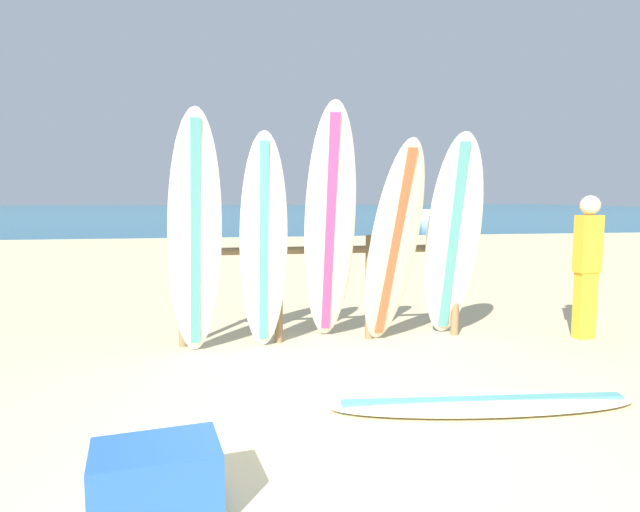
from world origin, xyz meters
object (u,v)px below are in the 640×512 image
surfboard_leaning_center_right (453,240)px  small_boat_offshore (429,216)px  surfboard_leaning_center_left (330,231)px  cooler_box (156,481)px  surfboard_leaning_far_left (195,236)px  surfboard_rack (324,275)px  surfboard_leaning_center (393,247)px  surfboard_leaning_left (264,245)px  beachgoer_standing (587,261)px  surfboard_lying_on_sand (483,403)px

surfboard_leaning_center_right → small_boat_offshore: (10.37, 28.39, -0.83)m
surfboard_leaning_center_left → cooler_box: (-1.34, -2.74, -1.02)m
surfboard_leaning_center_right → surfboard_leaning_center_left: bearing=-176.9°
surfboard_leaning_far_left → surfboard_leaning_center_left: (1.31, 0.08, 0.03)m
surfboard_leaning_center_right → small_boat_offshore: bearing=69.9°
surfboard_rack → cooler_box: size_ratio=5.12×
surfboard_leaning_center → small_boat_offshore: (11.07, 28.55, -0.79)m
surfboard_leaning_center → surfboard_leaning_center_left: bearing=171.9°
surfboard_leaning_center_right → small_boat_offshore: size_ratio=1.00×
surfboard_leaning_left → small_boat_offshore: 31.05m
surfboard_rack → surfboard_leaning_center_right: bearing=-12.0°
surfboard_leaning_far_left → surfboard_leaning_center: bearing=-0.3°
surfboard_leaning_left → beachgoer_standing: (3.49, -0.00, -0.22)m
surfboard_rack → small_boat_offshore: surfboard_rack is taller
surfboard_lying_on_sand → small_boat_offshore: 32.06m
surfboard_leaning_center → beachgoer_standing: (2.20, 0.07, -0.19)m
surfboard_leaning_center_right → cooler_box: 3.99m
beachgoer_standing → small_boat_offshore: size_ratio=0.71×
surfboard_leaning_center_left → surfboard_leaning_center: 0.66m
surfboard_leaning_center_left → surfboard_leaning_far_left: bearing=-176.5°
surfboard_leaning_left → surfboard_leaning_center_right: (1.99, 0.09, 0.01)m
surfboard_leaning_far_left → surfboard_leaning_left: surfboard_leaning_far_left is taller
surfboard_leaning_center_right → beachgoer_standing: surfboard_leaning_center_right is taller
surfboard_leaning_center_right → surfboard_leaning_left: bearing=-177.5°
surfboard_rack → surfboard_leaning_center_left: surfboard_leaning_center_left is taller
beachgoer_standing → cooler_box: size_ratio=2.60×
surfboard_leaning_left → surfboard_lying_on_sand: surfboard_leaning_left is taller
surfboard_leaning_left → surfboard_leaning_center: bearing=-3.4°
surfboard_leaning_left → small_boat_offshore: surfboard_leaning_left is taller
cooler_box → surfboard_lying_on_sand: bearing=15.8°
surfboard_leaning_center → beachgoer_standing: bearing=1.9°
beachgoer_standing → surfboard_leaning_center: bearing=-178.1°
surfboard_leaning_center_left → cooler_box: surfboard_leaning_center_left is taller
surfboard_rack → surfboard_lying_on_sand: (0.84, -2.06, -0.68)m
surfboard_leaning_far_left → surfboard_leaning_left: bearing=5.7°
surfboard_leaning_far_left → surfboard_leaning_left: size_ratio=1.09×
surfboard_lying_on_sand → surfboard_leaning_center_right: bearing=74.9°
surfboard_lying_on_sand → cooler_box: size_ratio=3.88×
surfboard_leaning_far_left → surfboard_lying_on_sand: surfboard_leaning_far_left is taller
surfboard_leaning_center_left → cooler_box: 3.22m
surfboard_leaning_far_left → small_boat_offshore: bearing=65.5°
surfboard_leaning_center_right → surfboard_leaning_center: bearing=-166.8°
surfboard_leaning_left → cooler_box: surfboard_leaning_left is taller
beachgoer_standing → surfboard_rack: bearing=172.6°
surfboard_rack → beachgoer_standing: size_ratio=1.97×
surfboard_lying_on_sand → surfboard_rack: bearing=112.2°
surfboard_leaning_far_left → surfboard_lying_on_sand: size_ratio=1.01×
surfboard_leaning_center → small_boat_offshore: size_ratio=0.96×
surfboard_lying_on_sand → small_boat_offshore: (10.85, 30.16, 0.22)m
surfboard_leaning_center_left → surfboard_leaning_center_right: size_ratio=1.10×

